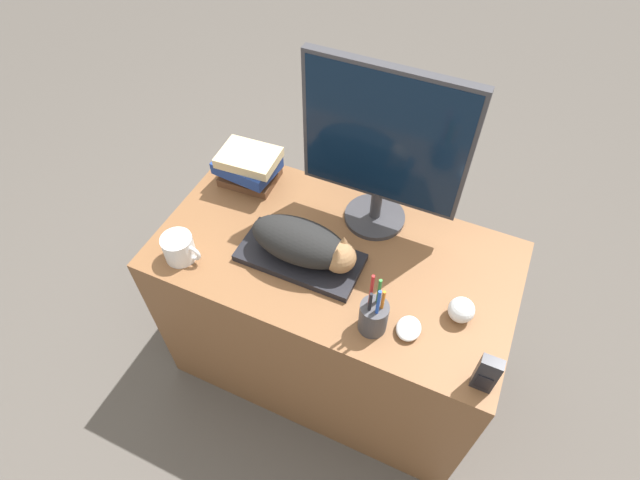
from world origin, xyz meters
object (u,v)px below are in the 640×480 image
(cat, at_px, (305,243))
(phone, at_px, (487,374))
(pen_cup, at_px, (373,316))
(monitor, at_px, (383,145))
(keyboard, at_px, (300,257))
(computer_mouse, at_px, (409,328))
(baseball, at_px, (461,310))
(coffee_mug, at_px, (179,248))
(book_stack, at_px, (248,167))

(cat, bearing_deg, phone, -16.87)
(cat, relative_size, pen_cup, 1.48)
(phone, bearing_deg, cat, 163.13)
(pen_cup, bearing_deg, monitor, 109.37)
(pen_cup, height_order, phone, pen_cup)
(keyboard, height_order, computer_mouse, computer_mouse)
(keyboard, distance_m, baseball, 0.50)
(keyboard, relative_size, cat, 1.14)
(coffee_mug, height_order, phone, phone)
(computer_mouse, relative_size, coffee_mug, 0.65)
(keyboard, bearing_deg, monitor, 59.73)
(book_stack, bearing_deg, computer_mouse, -26.43)
(pen_cup, height_order, baseball, pen_cup)
(monitor, distance_m, coffee_mug, 0.68)
(monitor, bearing_deg, pen_cup, -70.63)
(coffee_mug, bearing_deg, phone, -2.17)
(cat, height_order, pen_cup, pen_cup)
(keyboard, distance_m, monitor, 0.42)
(phone, bearing_deg, book_stack, 155.33)
(monitor, bearing_deg, phone, -43.79)
(phone, distance_m, book_stack, 1.00)
(baseball, relative_size, book_stack, 0.34)
(cat, xyz_separation_m, computer_mouse, (0.36, -0.10, -0.07))
(baseball, xyz_separation_m, book_stack, (-0.81, 0.24, 0.03))
(baseball, xyz_separation_m, phone, (0.10, -0.18, 0.03))
(baseball, bearing_deg, phone, -60.30)
(computer_mouse, relative_size, book_stack, 0.37)
(keyboard, height_order, baseball, baseball)
(monitor, distance_m, phone, 0.67)
(computer_mouse, height_order, book_stack, book_stack)
(keyboard, distance_m, book_stack, 0.40)
(computer_mouse, bearing_deg, phone, -18.71)
(pen_cup, relative_size, phone, 1.69)
(computer_mouse, xyz_separation_m, baseball, (0.12, 0.10, 0.02))
(monitor, relative_size, pen_cup, 2.47)
(coffee_mug, bearing_deg, cat, 21.39)
(computer_mouse, height_order, pen_cup, pen_cup)
(pen_cup, height_order, book_stack, pen_cup)
(keyboard, distance_m, cat, 0.08)
(coffee_mug, bearing_deg, keyboard, 22.46)
(baseball, height_order, phone, phone)
(monitor, bearing_deg, book_stack, -178.40)
(cat, xyz_separation_m, book_stack, (-0.33, 0.24, -0.02))
(computer_mouse, height_order, coffee_mug, coffee_mug)
(keyboard, bearing_deg, computer_mouse, -15.00)
(computer_mouse, distance_m, book_stack, 0.78)
(keyboard, distance_m, pen_cup, 0.32)
(computer_mouse, distance_m, pen_cup, 0.11)
(cat, height_order, coffee_mug, cat)
(monitor, height_order, phone, monitor)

